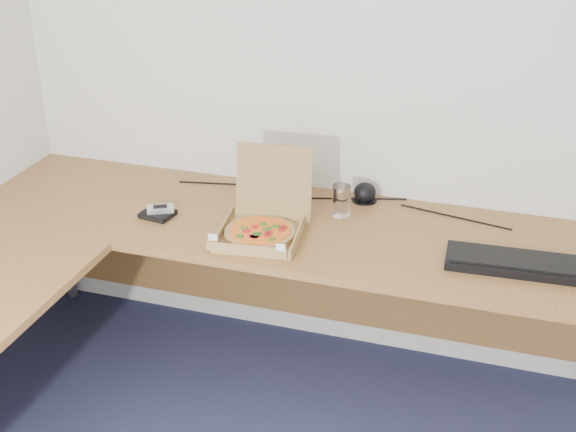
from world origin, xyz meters
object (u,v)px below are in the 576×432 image
(pizza_box, at_px, (261,227))
(drinking_glass, at_px, (341,201))
(desk, at_px, (159,270))
(keyboard, at_px, (518,264))
(wallet, at_px, (158,214))

(pizza_box, distance_m, drinking_glass, 0.35)
(desk, relative_size, drinking_glass, 20.28)
(keyboard, relative_size, wallet, 4.07)
(pizza_box, bearing_deg, desk, -139.73)
(pizza_box, xyz_separation_m, wallet, (-0.44, 0.03, -0.03))
(desk, distance_m, drinking_glass, 0.76)
(desk, relative_size, wallet, 21.08)
(pizza_box, height_order, drinking_glass, pizza_box)
(pizza_box, distance_m, wallet, 0.44)
(desk, height_order, wallet, wallet)
(desk, height_order, drinking_glass, drinking_glass)
(desk, bearing_deg, pizza_box, 46.99)
(drinking_glass, distance_m, wallet, 0.71)
(wallet, bearing_deg, desk, -55.10)
(pizza_box, bearing_deg, keyboard, -4.14)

